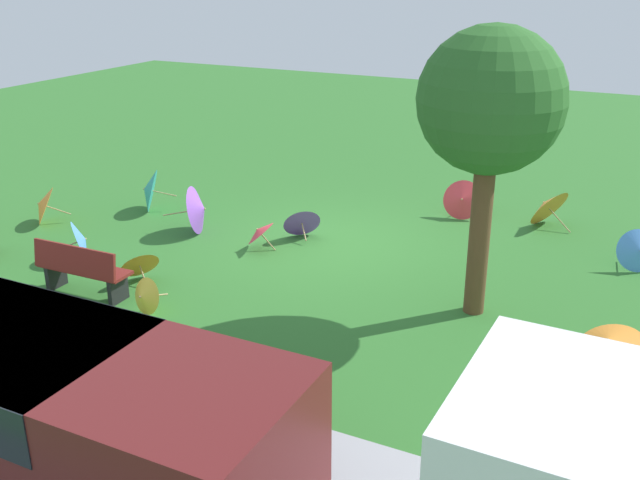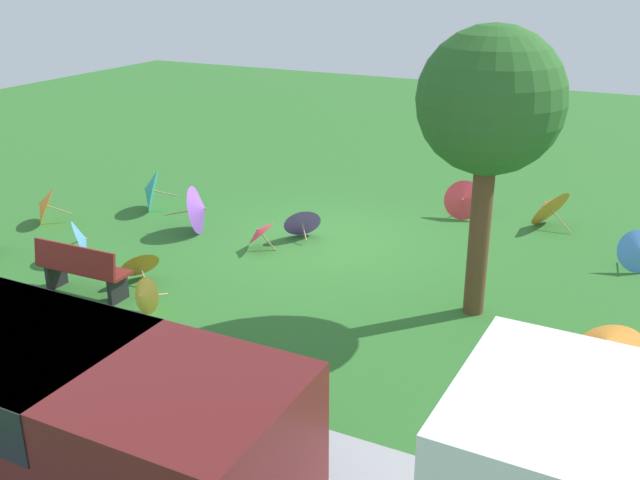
% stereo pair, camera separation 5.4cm
% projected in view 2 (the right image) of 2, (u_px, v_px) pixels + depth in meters
% --- Properties ---
extents(ground, '(40.00, 40.00, 0.00)m').
position_uv_depth(ground, '(330.00, 245.00, 13.74)').
color(ground, '#2D6B28').
extents(road_strip, '(40.00, 4.06, 0.01)m').
position_uv_depth(road_strip, '(32.00, 469.00, 7.70)').
color(road_strip, '#9E9EA3').
rests_on(road_strip, ground).
extents(van_dark, '(4.60, 2.13, 1.53)m').
position_uv_depth(van_dark, '(66.00, 403.00, 7.26)').
color(van_dark, '#591919').
rests_on(van_dark, ground).
extents(park_bench, '(1.61, 0.51, 0.90)m').
position_uv_depth(park_bench, '(81.00, 269.00, 11.51)').
color(park_bench, maroon).
rests_on(park_bench, ground).
extents(shade_tree, '(2.07, 2.07, 4.27)m').
position_uv_depth(shade_tree, '(490.00, 104.00, 10.01)').
color(shade_tree, brown).
rests_on(shade_tree, ground).
extents(parasol_purple_0, '(1.05, 1.02, 0.97)m').
position_uv_depth(parasol_purple_0, '(200.00, 209.00, 14.19)').
color(parasol_purple_0, tan).
rests_on(parasol_purple_0, ground).
extents(parasol_blue_0, '(0.84, 0.76, 0.75)m').
position_uv_depth(parasol_blue_0, '(640.00, 251.00, 12.44)').
color(parasol_blue_0, tan).
rests_on(parasol_blue_0, ground).
extents(parasol_blue_1, '(0.77, 0.75, 0.76)m').
position_uv_depth(parasol_blue_1, '(83.00, 240.00, 12.95)').
color(parasol_blue_1, tan).
rests_on(parasol_blue_1, ground).
extents(parasol_orange_0, '(0.77, 0.82, 0.62)m').
position_uv_depth(parasol_orange_0, '(139.00, 263.00, 12.09)').
color(parasol_orange_0, tan).
rests_on(parasol_orange_0, ground).
extents(parasol_purple_1, '(0.89, 0.86, 0.70)m').
position_uv_depth(parasol_purple_1, '(302.00, 220.00, 14.00)').
color(parasol_purple_1, tan).
rests_on(parasol_purple_1, ground).
extents(parasol_teal_0, '(0.92, 1.00, 0.94)m').
position_uv_depth(parasol_teal_0, '(149.00, 190.00, 15.45)').
color(parasol_teal_0, tan).
rests_on(parasol_teal_0, ground).
extents(parasol_yellow_0, '(0.62, 0.64, 0.59)m').
position_uv_depth(parasol_yellow_0, '(143.00, 296.00, 10.98)').
color(parasol_yellow_0, tan).
rests_on(parasol_yellow_0, ground).
extents(parasol_red_1, '(0.85, 0.81, 0.81)m').
position_uv_depth(parasol_red_1, '(463.00, 200.00, 15.01)').
color(parasol_red_1, tan).
rests_on(parasol_red_1, ground).
extents(parasol_orange_1, '(1.05, 1.12, 0.87)m').
position_uv_depth(parasol_orange_1, '(547.00, 206.00, 14.56)').
color(parasol_orange_1, tan).
rests_on(parasol_orange_1, ground).
extents(parasol_red_2, '(0.66, 0.72, 0.60)m').
position_uv_depth(parasol_red_2, '(259.00, 231.00, 13.41)').
color(parasol_red_2, tan).
rests_on(parasol_red_2, ground).
extents(parasol_orange_2, '(1.22, 1.22, 0.84)m').
position_uv_depth(parasol_orange_2, '(608.00, 345.00, 9.02)').
color(parasol_orange_2, tan).
rests_on(parasol_orange_2, ground).
extents(parasol_orange_3, '(0.90, 0.95, 0.82)m').
position_uv_depth(parasol_orange_3, '(43.00, 204.00, 14.71)').
color(parasol_orange_3, tan).
rests_on(parasol_orange_3, ground).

